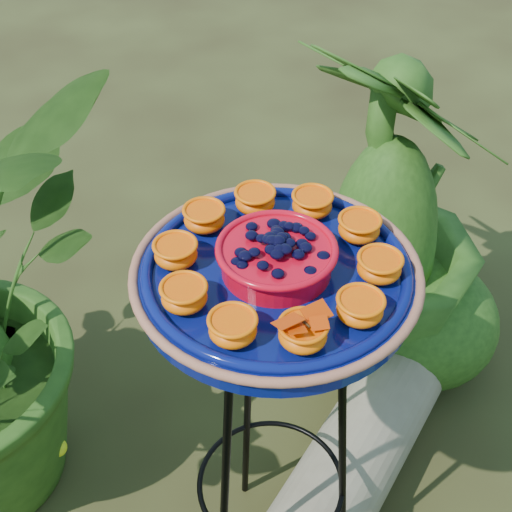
# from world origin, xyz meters

# --- Properties ---
(tripod_stand) EXTENTS (0.32, 0.34, 0.84)m
(tripod_stand) POSITION_xyz_m (0.02, 0.09, 0.51)
(tripod_stand) COLOR black
(tripod_stand) RESTS_ON ground
(feeder_dish) EXTENTS (0.45, 0.45, 0.10)m
(feeder_dish) POSITION_xyz_m (0.02, 0.09, 0.88)
(feeder_dish) COLOR #070F56
(feeder_dish) RESTS_ON tripod_stand
(driftwood_log) EXTENTS (0.65, 0.55, 0.21)m
(driftwood_log) POSITION_xyz_m (0.28, 0.17, 0.11)
(driftwood_log) COLOR gray
(driftwood_log) RESTS_ON ground
(shrub_back_right) EXTENTS (0.66, 0.66, 0.96)m
(shrub_back_right) POSITION_xyz_m (0.55, 0.57, 0.48)
(shrub_back_right) COLOR #204312
(shrub_back_right) RESTS_ON ground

